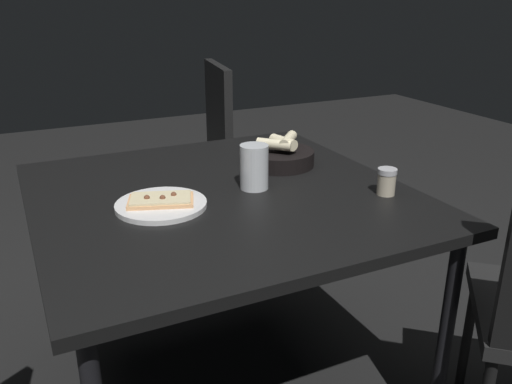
{
  "coord_description": "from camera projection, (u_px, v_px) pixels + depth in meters",
  "views": [
    {
      "loc": [
        -1.35,
        0.54,
        1.26
      ],
      "look_at": [
        -0.07,
        -0.08,
        0.72
      ],
      "focal_mm": 37.53,
      "sensor_mm": 36.0,
      "label": 1
    }
  ],
  "objects": [
    {
      "name": "dining_table",
      "position": [
        222.0,
        209.0,
        1.58
      ],
      "size": [
        1.06,
        1.05,
        0.71
      ],
      "color": "black",
      "rests_on": "ground"
    },
    {
      "name": "pizza_plate",
      "position": [
        161.0,
        204.0,
        1.44
      ],
      "size": [
        0.25,
        0.25,
        0.04
      ],
      "color": "white",
      "rests_on": "dining_table"
    },
    {
      "name": "bread_basket",
      "position": [
        279.0,
        156.0,
        1.78
      ],
      "size": [
        0.23,
        0.23,
        0.1
      ],
      "color": "black",
      "rests_on": "dining_table"
    },
    {
      "name": "beer_glass",
      "position": [
        254.0,
        169.0,
        1.56
      ],
      "size": [
        0.08,
        0.08,
        0.13
      ],
      "color": "silver",
      "rests_on": "dining_table"
    },
    {
      "name": "pepper_shaker",
      "position": [
        386.0,
        183.0,
        1.52
      ],
      "size": [
        0.05,
        0.05,
        0.08
      ],
      "color": "#BFB299",
      "rests_on": "dining_table"
    },
    {
      "name": "chair_near",
      "position": [
        197.0,
        156.0,
        2.49
      ],
      "size": [
        0.51,
        0.51,
        0.95
      ],
      "color": "black",
      "rests_on": "ground"
    }
  ]
}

